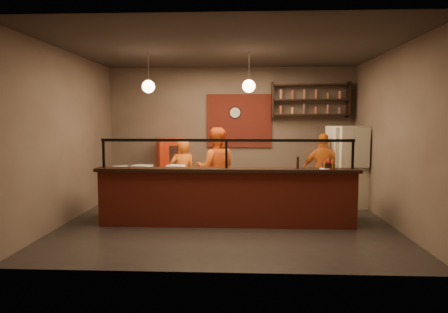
{
  "coord_description": "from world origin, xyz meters",
  "views": [
    {
      "loc": [
        0.29,
        -7.36,
        1.91
      ],
      "look_at": [
        -0.07,
        0.3,
        1.22
      ],
      "focal_mm": 32.0,
      "sensor_mm": 36.0,
      "label": 1
    }
  ],
  "objects_px": {
    "wall_clock": "(235,113)",
    "condiment_caddy": "(328,166)",
    "cook_left": "(183,175)",
    "pizza_dough": "(227,172)",
    "pepper_mill": "(298,163)",
    "fridge": "(348,167)",
    "cook_right": "(324,171)",
    "red_cooler": "(171,169)",
    "cook_mid": "(216,169)"
  },
  "relations": [
    {
      "from": "pizza_dough",
      "to": "pepper_mill",
      "type": "height_order",
      "value": "pepper_mill"
    },
    {
      "from": "condiment_caddy",
      "to": "red_cooler",
      "type": "bearing_deg",
      "value": 142.89
    },
    {
      "from": "fridge",
      "to": "pepper_mill",
      "type": "distance_m",
      "value": 2.21
    },
    {
      "from": "fridge",
      "to": "pepper_mill",
      "type": "relative_size",
      "value": 8.56
    },
    {
      "from": "cook_mid",
      "to": "pepper_mill",
      "type": "distance_m",
      "value": 2.09
    },
    {
      "from": "red_cooler",
      "to": "pizza_dough",
      "type": "bearing_deg",
      "value": -72.69
    },
    {
      "from": "fridge",
      "to": "cook_left",
      "type": "bearing_deg",
      "value": 170.16
    },
    {
      "from": "cook_mid",
      "to": "cook_right",
      "type": "height_order",
      "value": "cook_mid"
    },
    {
      "from": "cook_left",
      "to": "cook_mid",
      "type": "distance_m",
      "value": 0.72
    },
    {
      "from": "pepper_mill",
      "to": "red_cooler",
      "type": "bearing_deg",
      "value": 137.92
    },
    {
      "from": "cook_mid",
      "to": "pepper_mill",
      "type": "relative_size",
      "value": 8.44
    },
    {
      "from": "red_cooler",
      "to": "pepper_mill",
      "type": "height_order",
      "value": "red_cooler"
    },
    {
      "from": "pizza_dough",
      "to": "condiment_caddy",
      "type": "xyz_separation_m",
      "value": [
        1.81,
        -0.6,
        0.2
      ]
    },
    {
      "from": "wall_clock",
      "to": "fridge",
      "type": "distance_m",
      "value": 2.95
    },
    {
      "from": "cook_right",
      "to": "pizza_dough",
      "type": "xyz_separation_m",
      "value": [
        -2.06,
        -1.02,
        0.09
      ]
    },
    {
      "from": "cook_left",
      "to": "red_cooler",
      "type": "xyz_separation_m",
      "value": [
        -0.45,
        1.17,
        -0.02
      ]
    },
    {
      "from": "pizza_dough",
      "to": "condiment_caddy",
      "type": "distance_m",
      "value": 1.92
    },
    {
      "from": "fridge",
      "to": "condiment_caddy",
      "type": "height_order",
      "value": "fridge"
    },
    {
      "from": "wall_clock",
      "to": "fridge",
      "type": "xyz_separation_m",
      "value": [
        2.5,
        -1.01,
        -1.21
      ]
    },
    {
      "from": "wall_clock",
      "to": "cook_left",
      "type": "xyz_separation_m",
      "value": [
        -1.08,
        -1.48,
        -1.34
      ]
    },
    {
      "from": "cook_mid",
      "to": "pizza_dough",
      "type": "xyz_separation_m",
      "value": [
        0.27,
        -0.79,
        0.02
      ]
    },
    {
      "from": "condiment_caddy",
      "to": "pepper_mill",
      "type": "height_order",
      "value": "pepper_mill"
    },
    {
      "from": "red_cooler",
      "to": "condiment_caddy",
      "type": "distance_m",
      "value": 4.08
    },
    {
      "from": "cook_left",
      "to": "wall_clock",
      "type": "bearing_deg",
      "value": -146.27
    },
    {
      "from": "cook_left",
      "to": "cook_mid",
      "type": "height_order",
      "value": "cook_mid"
    },
    {
      "from": "cook_mid",
      "to": "red_cooler",
      "type": "bearing_deg",
      "value": -47.15
    },
    {
      "from": "wall_clock",
      "to": "red_cooler",
      "type": "distance_m",
      "value": 2.07
    },
    {
      "from": "red_cooler",
      "to": "condiment_caddy",
      "type": "bearing_deg",
      "value": -57.46
    },
    {
      "from": "cook_mid",
      "to": "condiment_caddy",
      "type": "relative_size",
      "value": 9.76
    },
    {
      "from": "condiment_caddy",
      "to": "fridge",
      "type": "bearing_deg",
      "value": 65.54
    },
    {
      "from": "fridge",
      "to": "cook_mid",
      "type": "bearing_deg",
      "value": 169.71
    },
    {
      "from": "fridge",
      "to": "pizza_dough",
      "type": "height_order",
      "value": "fridge"
    },
    {
      "from": "red_cooler",
      "to": "pepper_mill",
      "type": "bearing_deg",
      "value": -62.43
    },
    {
      "from": "pizza_dough",
      "to": "cook_right",
      "type": "bearing_deg",
      "value": 26.43
    },
    {
      "from": "cook_right",
      "to": "pizza_dough",
      "type": "distance_m",
      "value": 2.3
    },
    {
      "from": "wall_clock",
      "to": "pizza_dough",
      "type": "bearing_deg",
      "value": -92.98
    },
    {
      "from": "cook_right",
      "to": "red_cooler",
      "type": "xyz_separation_m",
      "value": [
        -3.49,
        0.82,
        -0.07
      ]
    },
    {
      "from": "wall_clock",
      "to": "cook_mid",
      "type": "height_order",
      "value": "wall_clock"
    },
    {
      "from": "cook_mid",
      "to": "fridge",
      "type": "relative_size",
      "value": 0.99
    },
    {
      "from": "wall_clock",
      "to": "cook_left",
      "type": "distance_m",
      "value": 2.27
    },
    {
      "from": "cook_left",
      "to": "cook_mid",
      "type": "bearing_deg",
      "value": 169.34
    },
    {
      "from": "wall_clock",
      "to": "condiment_caddy",
      "type": "height_order",
      "value": "wall_clock"
    },
    {
      "from": "cook_left",
      "to": "red_cooler",
      "type": "distance_m",
      "value": 1.25
    },
    {
      "from": "cook_right",
      "to": "fridge",
      "type": "bearing_deg",
      "value": -155.57
    },
    {
      "from": "red_cooler",
      "to": "cook_left",
      "type": "bearing_deg",
      "value": -89.24
    },
    {
      "from": "red_cooler",
      "to": "condiment_caddy",
      "type": "relative_size",
      "value": 8.21
    },
    {
      "from": "wall_clock",
      "to": "pepper_mill",
      "type": "height_order",
      "value": "wall_clock"
    },
    {
      "from": "red_cooler",
      "to": "condiment_caddy",
      "type": "xyz_separation_m",
      "value": [
        3.24,
        -2.45,
        0.37
      ]
    },
    {
      "from": "wall_clock",
      "to": "condiment_caddy",
      "type": "xyz_separation_m",
      "value": [
        1.7,
        -2.76,
        -0.99
      ]
    },
    {
      "from": "wall_clock",
      "to": "cook_right",
      "type": "bearing_deg",
      "value": -30.08
    }
  ]
}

